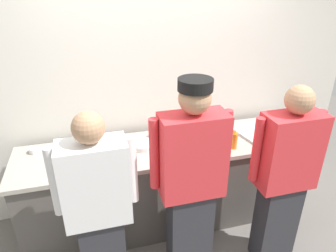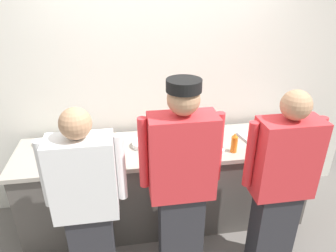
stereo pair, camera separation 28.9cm
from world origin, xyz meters
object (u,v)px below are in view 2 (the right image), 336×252
at_px(chef_far_right, 280,184).
at_px(ramekin_orange_sauce, 220,150).
at_px(chef_center, 182,182).
at_px(mixing_bowl_steel, 96,145).
at_px(squeeze_bottle_primary, 234,143).
at_px(chef_near_left, 87,204).
at_px(ramekin_green_sauce, 39,143).
at_px(squeeze_bottle_secondary, 183,131).
at_px(ramekin_yellow_sauce, 155,134).
at_px(sheet_tray, 265,137).
at_px(plate_stack_rear, 144,144).
at_px(plate_stack_front, 189,145).
at_px(squeeze_bottle_spare, 216,127).

height_order(chef_far_right, ramekin_orange_sauce, chef_far_right).
xyz_separation_m(chef_center, mixing_bowl_steel, (-0.67, 0.65, 0.02)).
distance_m(mixing_bowl_steel, squeeze_bottle_primary, 1.27).
relative_size(chef_near_left, ramekin_green_sauce, 16.61).
distance_m(squeeze_bottle_secondary, ramekin_orange_sauce, 0.42).
bearing_deg(ramekin_yellow_sauce, chef_far_right, -46.12).
bearing_deg(chef_near_left, ramekin_green_sauce, 119.87).
height_order(sheet_tray, ramekin_orange_sauce, ramekin_orange_sauce).
xyz_separation_m(chef_far_right, mixing_bowl_steel, (-1.46, 0.72, 0.08)).
bearing_deg(chef_center, chef_far_right, -4.61).
distance_m(chef_center, plate_stack_rear, 0.72).
distance_m(chef_far_right, ramekin_orange_sauce, 0.62).
distance_m(plate_stack_rear, ramekin_green_sauce, 1.00).
bearing_deg(plate_stack_rear, chef_near_left, -123.70).
bearing_deg(plate_stack_front, squeeze_bottle_spare, 34.23).
height_order(mixing_bowl_steel, ramekin_orange_sauce, mixing_bowl_steel).
xyz_separation_m(chef_far_right, sheet_tray, (0.20, 0.71, 0.03)).
bearing_deg(mixing_bowl_steel, squeeze_bottle_primary, -9.16).
bearing_deg(chef_far_right, squeeze_bottle_primary, 111.62).
relative_size(sheet_tray, ramekin_yellow_sauce, 4.95).
bearing_deg(chef_center, plate_stack_rear, 108.71).
relative_size(plate_stack_front, mixing_bowl_steel, 0.76).
distance_m(plate_stack_front, mixing_bowl_steel, 0.86).
distance_m(squeeze_bottle_spare, ramekin_orange_sauce, 0.35).
xyz_separation_m(sheet_tray, squeeze_bottle_secondary, (-0.81, 0.12, 0.08)).
height_order(mixing_bowl_steel, squeeze_bottle_secondary, squeeze_bottle_secondary).
distance_m(sheet_tray, ramekin_green_sauce, 2.21).
relative_size(squeeze_bottle_spare, ramekin_green_sauce, 1.93).
bearing_deg(sheet_tray, plate_stack_front, -175.15).
height_order(chef_far_right, squeeze_bottle_secondary, chef_far_right).
height_order(chef_far_right, plate_stack_rear, chef_far_right).
bearing_deg(sheet_tray, squeeze_bottle_primary, -153.99).
bearing_deg(sheet_tray, mixing_bowl_steel, 179.79).
relative_size(squeeze_bottle_spare, ramekin_orange_sauce, 1.97).
xyz_separation_m(chef_far_right, squeeze_bottle_primary, (-0.20, 0.51, 0.11)).
xyz_separation_m(chef_center, ramekin_yellow_sauce, (-0.10, 0.86, -0.02)).
relative_size(mixing_bowl_steel, squeeze_bottle_spare, 1.68).
bearing_deg(chef_near_left, squeeze_bottle_secondary, 42.54).
height_order(plate_stack_front, ramekin_yellow_sauce, plate_stack_front).
distance_m(mixing_bowl_steel, ramekin_green_sauce, 0.59).
distance_m(squeeze_bottle_primary, ramekin_yellow_sauce, 0.80).
relative_size(sheet_tray, squeeze_bottle_primary, 2.34).
relative_size(plate_stack_front, sheet_tray, 0.53).
distance_m(sheet_tray, squeeze_bottle_secondary, 0.83).
height_order(chef_near_left, chef_far_right, chef_far_right).
height_order(squeeze_bottle_primary, squeeze_bottle_spare, squeeze_bottle_primary).
relative_size(chef_center, chef_far_right, 1.06).
relative_size(chef_center, ramekin_yellow_sauce, 19.46).
bearing_deg(chef_far_right, ramekin_yellow_sauce, 133.88).
bearing_deg(mixing_bowl_steel, ramekin_orange_sauce, -9.82).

